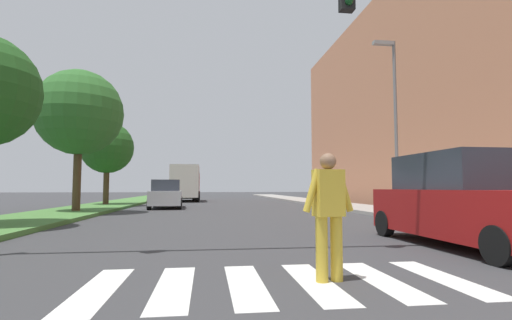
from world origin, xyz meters
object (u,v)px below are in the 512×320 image
pedestrian_performer (329,210)px  traffic_light_gantry (82,12)px  street_lamp_right (393,110)px  sedan_midblock (166,195)px  tree_distant (107,148)px  tree_far (79,113)px  suv_crossing (464,202)px  truck_box_delivery (186,183)px  sedan_distant (186,192)px

pedestrian_performer → traffic_light_gantry: bearing=152.4°
street_lamp_right → sedan_midblock: size_ratio=1.61×
tree_distant → sedan_midblock: bearing=-31.7°
tree_distant → street_lamp_right: 17.85m
tree_far → suv_crossing: size_ratio=1.43×
tree_far → suv_crossing: (11.42, -11.20, -3.82)m
pedestrian_performer → truck_box_delivery: (-3.42, 28.85, 0.70)m
street_lamp_right → suv_crossing: size_ratio=1.62×
tree_far → sedan_distant: (4.12, 17.46, -3.95)m
sedan_midblock → truck_box_delivery: 10.68m
pedestrian_performer → suv_crossing: bearing=33.5°
traffic_light_gantry → pedestrian_performer: 5.54m
suv_crossing → truck_box_delivery: size_ratio=0.75×
traffic_light_gantry → street_lamp_right: street_lamp_right is taller
sedan_midblock → truck_box_delivery: bearing=86.9°
suv_crossing → sedan_distant: (-7.30, 28.66, -0.12)m
street_lamp_right → tree_far: bearing=166.7°
sedan_midblock → sedan_distant: 12.96m
traffic_light_gantry → suv_crossing: bearing=3.7°
pedestrian_performer → sedan_distant: (-3.51, 31.17, -0.13)m
sedan_distant → tree_far: bearing=-103.3°
tree_distant → street_lamp_right: bearing=-35.5°
street_lamp_right → tree_distant: bearing=144.5°
truck_box_delivery → street_lamp_right: bearing=-61.9°
tree_distant → truck_box_delivery: tree_distant is taller
tree_far → suv_crossing: 16.45m
tree_distant → sedan_midblock: (4.10, -2.53, -3.04)m
tree_distant → traffic_light_gantry: 19.21m
suv_crossing → sedan_midblock: suv_crossing is taller
sedan_midblock → traffic_light_gantry: bearing=-89.5°
tree_far → truck_box_delivery: 16.02m
suv_crossing → tree_distant: bearing=123.1°
traffic_light_gantry → pedestrian_performer: size_ratio=5.36×
tree_far → traffic_light_gantry: 12.29m
pedestrian_performer → sedan_distant: size_ratio=0.40×
tree_distant → truck_box_delivery: bearing=60.0°
street_lamp_right → pedestrian_performer: 12.75m
truck_box_delivery → tree_distant: bearing=-120.0°
sedan_midblock → truck_box_delivery: truck_box_delivery is taller
tree_far → sedan_midblock: tree_far is taller
pedestrian_performer → sedan_distant: sedan_distant is taller
sedan_distant → street_lamp_right: bearing=-64.5°
tree_distant → pedestrian_performer: tree_distant is taller
sedan_distant → truck_box_delivery: truck_box_delivery is taller
traffic_light_gantry → pedestrian_performer: (3.85, -2.02, -3.43)m
tree_distant → traffic_light_gantry: size_ratio=0.59×
pedestrian_performer → truck_box_delivery: truck_box_delivery is taller
traffic_light_gantry → street_lamp_right: bearing=39.2°
tree_distant → pedestrian_performer: (8.10, -20.75, -2.89)m
street_lamp_right → sedan_midblock: (-10.41, 7.83, -3.82)m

